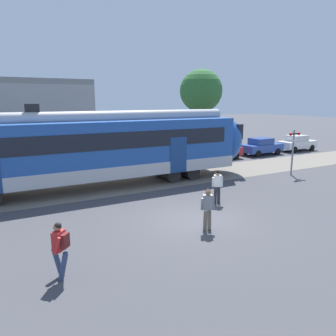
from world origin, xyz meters
The scene contains 9 objects.
ground_plane centered at (0.00, 0.00, 0.00)m, with size 160.00×160.00×0.00m, color #424247.
pedestrian_red centered at (-5.74, -2.05, 0.99)m, with size 0.51×0.67×1.67m.
pedestrian_grey centered at (-0.15, -1.14, 0.96)m, with size 0.66×0.54×1.67m.
pedestrian_white centered at (2.20, 1.38, 0.96)m, with size 0.67×0.51×1.67m.
parked_car_red centered at (9.60, 11.11, 0.78)m, with size 4.03×1.82×1.54m.
parked_car_blue centered at (14.48, 11.10, 0.78)m, with size 4.07×1.89×1.54m.
parked_car_white centered at (19.29, 11.26, 0.78)m, with size 4.02×1.79×1.54m.
crossing_signal centered at (10.30, 4.00, 2.01)m, with size 0.96×0.21×3.00m.
street_tree_right centered at (11.62, 16.86, 5.79)m, with size 4.22×4.22×7.92m.
Camera 1 is at (-7.12, -10.84, 4.92)m, focal length 35.00 mm.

